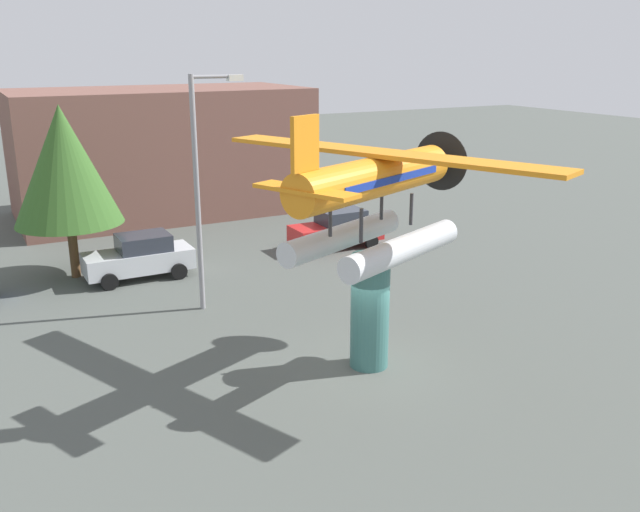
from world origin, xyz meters
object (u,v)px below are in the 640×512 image
object	(u,v)px
floatplane_monument	(375,195)
car_far_red	(337,229)
car_mid_silver	(140,257)
tree_east	(64,165)
streetlight_primary	(202,178)
display_pedestal	(370,311)
storefront_building	(162,151)

from	to	relation	value
floatplane_monument	car_far_red	bearing A→B (deg)	42.25
car_mid_silver	tree_east	bearing A→B (deg)	-30.66
car_mid_silver	car_far_red	world-z (taller)	same
car_far_red	streetlight_primary	world-z (taller)	streetlight_primary
car_mid_silver	display_pedestal	bearing A→B (deg)	109.14
storefront_building	tree_east	size ratio (longest dim) A/B	2.26
car_mid_silver	tree_east	distance (m)	4.48
streetlight_primary	storefront_building	world-z (taller)	streetlight_primary
floatplane_monument	storefront_building	xyz separation A→B (m)	(0.19, 21.95, -1.64)
car_far_red	floatplane_monument	bearing A→B (deg)	65.22
display_pedestal	storefront_building	distance (m)	22.07
car_mid_silver	car_far_red	bearing A→B (deg)	-179.29
car_far_red	storefront_building	bearing A→B (deg)	-65.61
car_far_red	tree_east	world-z (taller)	tree_east
floatplane_monument	tree_east	xyz separation A→B (m)	(-6.22, 12.32, -0.52)
car_mid_silver	streetlight_primary	xyz separation A→B (m)	(1.26, -4.42, 3.76)
floatplane_monument	car_far_red	xyz separation A→B (m)	(5.12, 11.09, -4.13)
streetlight_primary	storefront_building	distance (m)	15.71
floatplane_monument	car_mid_silver	distance (m)	12.37
car_mid_silver	streetlight_primary	world-z (taller)	streetlight_primary
display_pedestal	floatplane_monument	size ratio (longest dim) A/B	0.33
car_mid_silver	streetlight_primary	size ratio (longest dim) A/B	0.52
streetlight_primary	tree_east	size ratio (longest dim) A/B	1.18
streetlight_primary	floatplane_monument	bearing A→B (deg)	-67.72
car_far_red	tree_east	size ratio (longest dim) A/B	0.62
display_pedestal	floatplane_monument	world-z (taller)	floatplane_monument
floatplane_monument	storefront_building	world-z (taller)	floatplane_monument
car_mid_silver	storefront_building	xyz separation A→B (m)	(4.14, 10.98, 2.49)
tree_east	storefront_building	bearing A→B (deg)	56.33
car_mid_silver	storefront_building	distance (m)	11.99
tree_east	streetlight_primary	bearing A→B (deg)	-58.49
car_mid_silver	car_far_red	xyz separation A→B (m)	(9.06, 0.11, 0.00)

